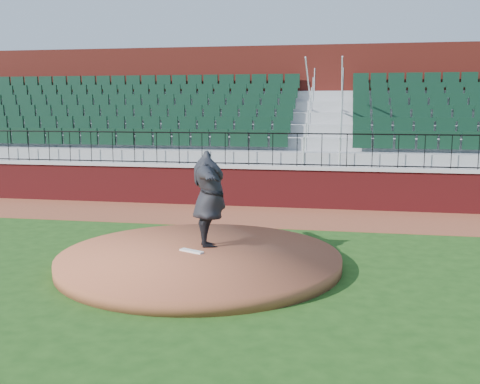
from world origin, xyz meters
name	(u,v)px	position (x,y,z in m)	size (l,w,h in m)	color
ground	(226,270)	(0.00, 0.00, 0.00)	(90.00, 90.00, 0.00)	#1B4012
warning_track	(265,216)	(0.00, 5.40, 0.01)	(34.00, 3.20, 0.01)	brown
field_wall	(272,188)	(0.00, 7.00, 0.60)	(34.00, 0.35, 1.20)	maroon
wall_cap	(273,167)	(0.00, 7.00, 1.25)	(34.00, 0.45, 0.10)	#B7B7B7
wall_railing	(273,150)	(0.00, 7.00, 1.80)	(34.00, 0.05, 1.00)	black
seating_stands	(283,130)	(0.00, 9.72, 2.30)	(34.00, 5.10, 4.60)	gray
concourse_wall	(290,116)	(0.00, 12.52, 2.75)	(34.00, 0.50, 5.50)	maroon
pitchers_mound	(200,259)	(-0.57, 0.19, 0.12)	(5.58, 5.58, 0.25)	brown
pitching_rubber	(192,251)	(-0.75, 0.26, 0.27)	(0.53, 0.13, 0.04)	white
pitcher	(209,199)	(-0.52, 0.78, 1.25)	(2.46, 0.67, 2.00)	black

